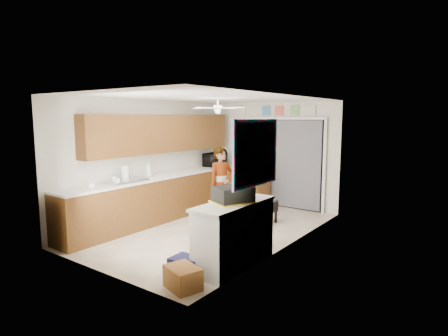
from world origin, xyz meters
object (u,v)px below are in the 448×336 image
Objects in this scene: paper_towel_roll at (125,173)px; man at (222,185)px; suitcase at (233,194)px; cardboard_box at (183,278)px; navy_crate at (186,266)px; dog at (268,212)px; soap_bottle at (148,169)px; microwave at (215,160)px; cup at (91,186)px.

paper_towel_roll is 1.91m from man.
suitcase is 0.33× the size of man.
cardboard_box is 0.42m from navy_crate.
dog reaches higher than cardboard_box.
dog is (0.79, 0.53, -0.54)m from man.
soap_bottle is 0.69× the size of cardboard_box.
microwave is at bearing 121.99° from navy_crate.
microwave reaches higher than suitcase.
suitcase is 0.85× the size of dog.
suitcase is (2.67, -0.84, -0.05)m from soap_bottle.
soap_bottle is at bearing 168.33° from microwave.
dog is at bearing 33.38° from soap_bottle.
microwave is at bearing 88.04° from soap_bottle.
cup is at bearing -78.29° from paper_towel_roll.
soap_bottle reaches higher than suitcase.
man is (1.17, -1.32, -0.32)m from microwave.
soap_bottle is 1.46m from cup.
suitcase reaches higher than cup.
navy_crate is at bearing 126.66° from cardboard_box.
dog reaches higher than navy_crate.
soap_bottle is at bearing 147.24° from navy_crate.
paper_towel_roll is at bearing 158.48° from navy_crate.
cardboard_box is (-0.07, -1.01, -0.91)m from suitcase.
navy_crate is at bearing -32.76° from soap_bottle.
paper_towel_roll is (-0.02, -0.58, -0.01)m from soap_bottle.
microwave is at bearing 165.76° from dog.
paper_towel_roll is at bearing 154.14° from cardboard_box.
paper_towel_roll is (-0.18, 0.87, 0.10)m from cup.
suitcase is at bearing 13.60° from cup.
navy_crate is at bearing -76.01° from dog.
microwave is at bearing 122.41° from cardboard_box.
soap_bottle is 2.58m from dog.
microwave is 3.95m from suitcase.
paper_towel_roll is at bearing 159.06° from man.
cardboard_box is at bearing -72.26° from dog.
suitcase is at bearing 86.03° from cardboard_box.
cup is 0.25× the size of suitcase.
paper_towel_roll is 3.07m from cardboard_box.
navy_crate is 0.25× the size of man.
paper_towel_roll is 0.19× the size of man.
suitcase is at bearing -17.46° from soap_bottle.
navy_crate is 0.65× the size of dog.
paper_towel_roll is 2.71m from suitcase.
dog is at bearing 96.28° from navy_crate.
microwave is 2.00× the size of paper_towel_roll.
man is at bearing 47.54° from paper_towel_roll.
man is at bearing 155.13° from suitcase.
microwave is 1.31× the size of cardboard_box.
paper_towel_roll is at bearing -129.35° from dog.
cardboard_box is 1.14× the size of navy_crate.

